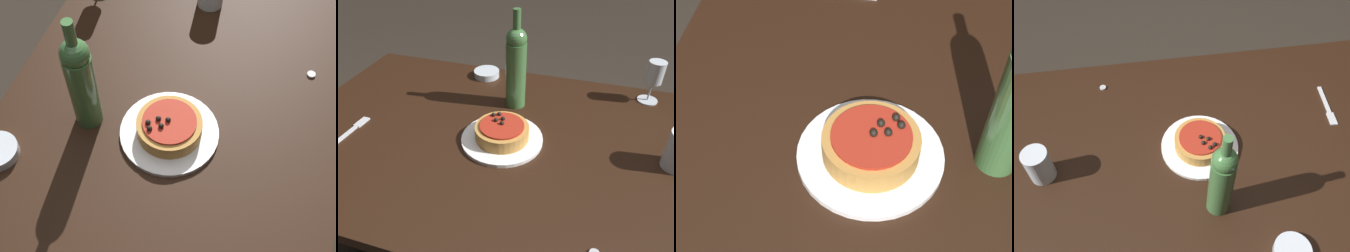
% 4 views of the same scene
% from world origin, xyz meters
% --- Properties ---
extents(dining_table, '(1.42, 0.93, 0.70)m').
position_xyz_m(dining_table, '(0.00, 0.00, 0.62)').
color(dining_table, black).
rests_on(dining_table, ground_plane).
extents(dinner_plate, '(0.26, 0.26, 0.01)m').
position_xyz_m(dinner_plate, '(-0.02, 0.01, 0.71)').
color(dinner_plate, white).
rests_on(dinner_plate, dining_table).
extents(pizza, '(0.17, 0.17, 0.06)m').
position_xyz_m(pizza, '(-0.02, 0.01, 0.74)').
color(pizza, '#BC843D').
rests_on(pizza, dinner_plate).
extents(wine_glass, '(0.07, 0.07, 0.16)m').
position_xyz_m(wine_glass, '(-0.48, -0.37, 0.81)').
color(wine_glass, silver).
rests_on(wine_glass, dining_table).
extents(wine_bottle, '(0.07, 0.07, 0.35)m').
position_xyz_m(wine_bottle, '(-0.01, -0.20, 0.86)').
color(wine_bottle, '#3D6B38').
rests_on(wine_bottle, dining_table).
extents(side_bowl, '(0.11, 0.11, 0.03)m').
position_xyz_m(side_bowl, '(0.17, -0.38, 0.72)').
color(side_bowl, silver).
rests_on(side_bowl, dining_table).
extents(fork, '(0.03, 0.18, 0.00)m').
position_xyz_m(fork, '(0.47, 0.12, 0.70)').
color(fork, silver).
rests_on(fork, dining_table).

